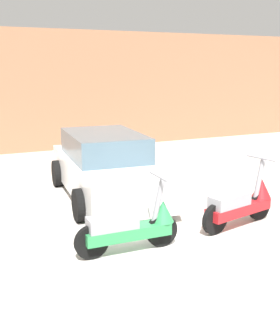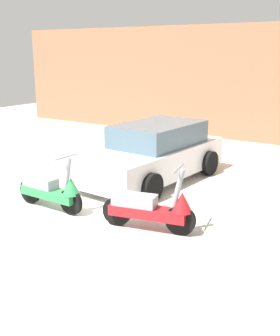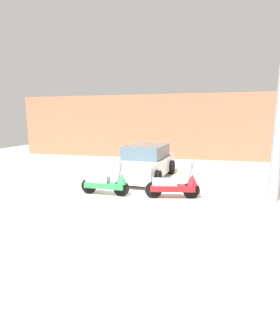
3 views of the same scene
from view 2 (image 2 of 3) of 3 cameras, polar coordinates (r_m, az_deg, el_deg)
ground_plane at (r=6.83m, az=-9.79°, el=-9.41°), size 28.00×28.00×0.00m
wall_back at (r=14.02m, az=15.36°, el=10.91°), size 19.60×0.12×3.72m
scooter_front_left at (r=7.95m, az=-11.84°, el=-2.88°), size 1.56×0.56×1.09m
scooter_front_right at (r=6.87m, az=1.64°, el=-5.41°), size 1.59×0.68×1.12m
car_rear_left at (r=9.57m, az=1.90°, el=2.00°), size 2.06×3.91×1.29m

